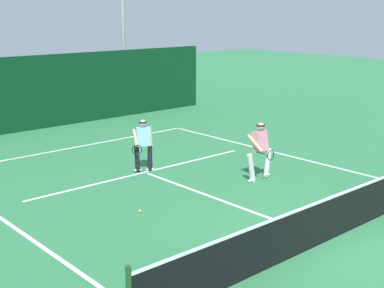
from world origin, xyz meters
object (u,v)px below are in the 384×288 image
object	(u,v)px
player_near	(260,148)
light_pole	(122,2)
tennis_ball	(140,211)
player_far	(143,143)

from	to	relation	value
player_near	light_pole	world-z (taller)	light_pole
player_near	tennis_ball	bearing A→B (deg)	-6.26
player_near	tennis_ball	world-z (taller)	player_near
tennis_ball	light_pole	xyz separation A→B (m)	(8.05, 12.23, 5.05)
player_near	tennis_ball	size ratio (longest dim) A/B	25.31
player_near	tennis_ball	xyz separation A→B (m)	(-4.14, 0.15, -0.89)
player_far	light_pole	xyz separation A→B (m)	(5.95, 9.55, 4.21)
player_near	player_far	distance (m)	3.49
player_near	player_far	world-z (taller)	player_near
player_far	tennis_ball	xyz separation A→B (m)	(-2.10, -2.68, -0.84)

